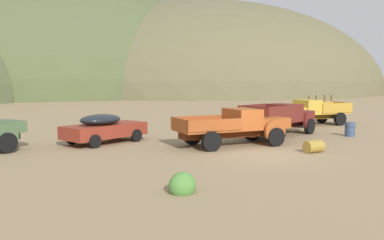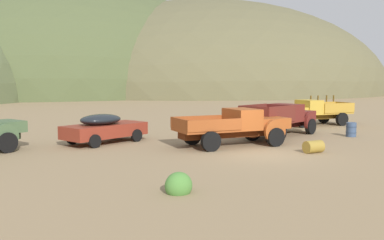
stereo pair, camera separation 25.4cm
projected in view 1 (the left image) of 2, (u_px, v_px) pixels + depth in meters
name	position (u px, v px, depth m)	size (l,w,h in m)	color
ground_plane	(262.00, 154.00, 19.02)	(300.00, 300.00, 0.00)	#937A56
hill_far_left	(72.00, 94.00, 99.35)	(95.49, 73.46, 50.22)	#4C5633
hill_center	(205.00, 92.00, 108.63)	(91.18, 83.78, 45.08)	brown
car_rust_red	(107.00, 128.00, 22.41)	(5.08, 3.09, 1.57)	maroon
truck_oxide_orange	(241.00, 126.00, 21.61)	(6.24, 3.24, 1.89)	#51220D
truck_oxblood	(283.00, 118.00, 25.62)	(6.13, 3.37, 1.91)	black
truck_faded_yellow	(308.00, 112.00, 30.87)	(5.89, 3.17, 2.16)	brown
oil_drum_by_truck	(350.00, 129.00, 24.93)	(0.62, 0.62, 0.85)	#384C6B
oil_drum_tipped	(314.00, 147.00, 19.42)	(0.95, 0.69, 0.58)	olive
bush_front_left	(107.00, 133.00, 25.55)	(0.90, 0.75, 0.58)	#4C8438
bush_lone_scrub	(183.00, 185.00, 12.61)	(0.95, 0.89, 0.83)	#4C8438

